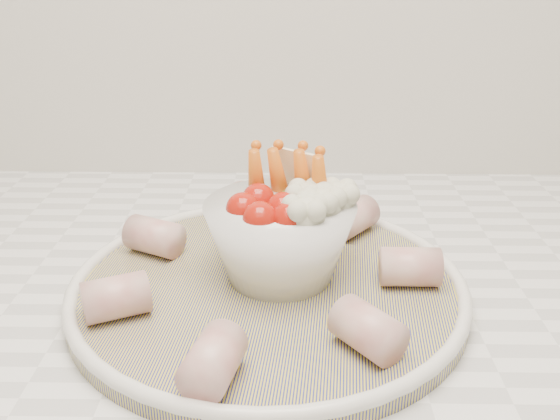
{
  "coord_description": "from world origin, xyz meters",
  "views": [
    {
      "loc": [
        0.07,
        0.96,
        1.21
      ],
      "look_at": [
        0.06,
        1.44,
        1.0
      ],
      "focal_mm": 40.0,
      "sensor_mm": 36.0,
      "label": 1
    }
  ],
  "objects": [
    {
      "name": "serving_platter",
      "position": [
        0.05,
        1.43,
        0.93
      ],
      "size": [
        0.37,
        0.37,
        0.02
      ],
      "color": "navy",
      "rests_on": "kitchen_counter"
    },
    {
      "name": "cured_meat_rolls",
      "position": [
        0.05,
        1.43,
        0.95
      ],
      "size": [
        0.3,
        0.33,
        0.03
      ],
      "color": "#AF5450",
      "rests_on": "serving_platter"
    },
    {
      "name": "veggie_bowl",
      "position": [
        0.07,
        1.44,
        0.98
      ],
      "size": [
        0.13,
        0.13,
        0.11
      ],
      "color": "white",
      "rests_on": "serving_platter"
    }
  ]
}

